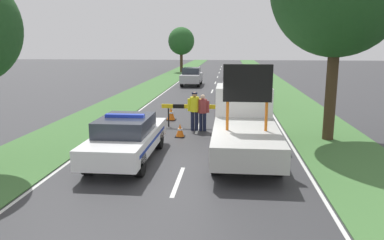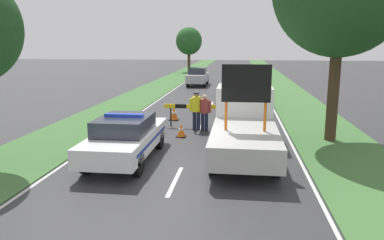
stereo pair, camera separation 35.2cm
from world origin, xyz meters
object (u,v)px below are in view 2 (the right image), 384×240
Objects in this scene: traffic_cone_behind_barrier at (174,113)px; police_officer at (196,108)px; pedestrian_civilian at (205,110)px; queued_car_suv_grey at (240,84)px; queued_car_wagon_maroon at (242,94)px; queued_car_sedan_silver at (198,76)px; roadside_tree_mid_left at (189,41)px; queued_car_sedan_black at (240,72)px; traffic_cone_centre_front at (270,124)px; traffic_cone_near_police at (149,128)px; road_barrier at (198,108)px; traffic_cone_near_truck at (181,130)px; work_truck at (244,122)px; police_car at (126,137)px.

police_officer is at bearing -57.32° from traffic_cone_behind_barrier.
traffic_cone_behind_barrier is at bearing 106.73° from pedestrian_civilian.
police_officer is 0.38× the size of queued_car_suv_grey.
police_officer is at bearing 73.01° from queued_car_wagon_maroon.
pedestrian_civilian is 12.40m from queued_car_suv_grey.
roadside_tree_mid_left reaches higher than queued_car_sedan_silver.
police_officer reaches higher than queued_car_sedan_black.
queued_car_wagon_maroon is (2.03, 6.63, -0.22)m from police_officer.
queued_car_suv_grey is at bearing 96.48° from traffic_cone_centre_front.
traffic_cone_behind_barrier is at bearing 92.07° from queued_car_sedan_silver.
roadside_tree_mid_left is at bearing -79.57° from queued_car_sedan_silver.
queued_car_sedan_silver is (-0.12, 19.49, 0.50)m from traffic_cone_near_police.
road_barrier is 0.52× the size of roadside_tree_mid_left.
queued_car_suv_grey is at bearing 80.00° from traffic_cone_near_truck.
police_officer reaches higher than queued_car_sedan_silver.
road_barrier is at bearing 80.65° from queued_car_suv_grey.
pedestrian_civilian is (-1.69, 2.95, -0.11)m from work_truck.
traffic_cone_behind_barrier is at bearing 104.92° from traffic_cone_near_truck.
traffic_cone_centre_front is at bearing 25.35° from traffic_cone_near_truck.
traffic_cone_behind_barrier is at bearing -83.63° from roadside_tree_mid_left.
queued_car_sedan_silver reaches higher than queued_car_wagon_maroon.
road_barrier is at bearing 72.03° from police_car.
road_barrier is at bearing 176.95° from traffic_cone_centre_front.
police_officer is at bearing -58.08° from work_truck.
roadside_tree_mid_left is at bearing -87.20° from police_officer.
traffic_cone_near_police is 1.25× the size of traffic_cone_centre_front.
police_car is 0.78× the size of work_truck.
queued_car_wagon_maroon is at bearing 54.31° from pedestrian_civilian.
traffic_cone_behind_barrier is 0.15× the size of queued_car_suv_grey.
pedestrian_civilian is 6.88m from queued_car_wagon_maroon.
queued_car_sedan_black is (1.53, 24.77, -0.18)m from pedestrian_civilian.
police_car is 1.15× the size of queued_car_sedan_silver.
queued_car_wagon_maroon is at bearing 91.31° from queued_car_suv_grey.
queued_car_sedan_silver is (-1.49, 19.50, 0.57)m from traffic_cone_near_truck.
queued_car_sedan_silver is (-0.58, 16.08, 0.51)m from traffic_cone_behind_barrier.
traffic_cone_centre_front is 0.82× the size of traffic_cone_behind_barrier.
work_truck is 21.63m from queued_car_sedan_silver.
pedestrian_civilian reaches higher than traffic_cone_near_truck.
work_truck is 1.38× the size of queued_car_suv_grey.
roadside_tree_mid_left is at bearing 95.05° from traffic_cone_near_police.
queued_car_sedan_silver reaches higher than queued_car_sedan_black.
traffic_cone_near_truck is (-0.85, -1.20, -0.68)m from pedestrian_civilian.
road_barrier is 6.28m from queued_car_wagon_maroon.
traffic_cone_near_police is 1.38m from traffic_cone_near_truck.
road_barrier is 0.83m from pedestrian_civilian.
traffic_cone_near_truck is (-0.48, -1.93, -0.60)m from road_barrier.
work_truck is at bearing 100.75° from queued_car_sedan_silver.
queued_car_suv_grey is 1.04× the size of queued_car_sedan_black.
police_officer is 0.37× the size of queued_car_wagon_maroon.
traffic_cone_near_police is at bearing 90.35° from queued_car_sedan_silver.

